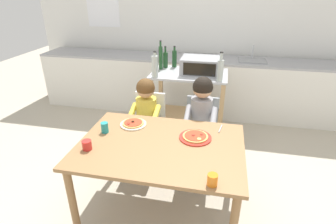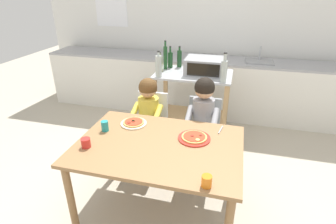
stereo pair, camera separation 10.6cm
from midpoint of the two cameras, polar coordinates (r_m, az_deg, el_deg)
ground_plane at (r=3.45m, az=1.67°, el=-7.92°), size 10.95×10.95×0.00m
back_wall_tiled at (r=4.51m, az=5.75°, el=18.47°), size 5.47×0.13×2.70m
kitchen_counter at (r=4.33m, az=4.66°, el=5.79°), size 4.93×0.60×1.08m
kitchen_island_cart at (r=3.45m, az=3.51°, el=3.44°), size 0.94×0.59×0.91m
toaster_oven at (r=3.32m, az=6.09°, el=9.84°), size 0.47×0.37×0.19m
bottle_clear_vinegar at (r=3.46m, az=-2.48°, el=11.61°), size 0.05×0.05×0.36m
bottle_dark_olive_oil at (r=3.55m, az=-1.44°, el=11.15°), size 0.07×0.07×0.28m
bottle_brown_beer at (r=3.15m, az=-3.80°, el=9.72°), size 0.07×0.07×0.31m
bottle_squat_spirits at (r=3.36m, az=-3.56°, el=10.14°), size 0.06×0.06×0.25m
bottle_slim_sauce at (r=3.05m, az=10.10°, el=8.87°), size 0.07×0.07×0.33m
bottle_tall_green_wine at (r=3.57m, az=0.52°, el=11.38°), size 0.06×0.06×0.27m
dining_table at (r=2.25m, az=-2.96°, el=-8.79°), size 1.35×0.95×0.72m
dining_chair_left at (r=3.04m, az=-5.17°, el=-2.45°), size 0.36×0.36×0.81m
dining_chair_right at (r=2.93m, az=5.96°, el=-3.66°), size 0.36×0.36×0.81m
child_in_yellow_shirt at (r=2.85m, az=-6.00°, el=-0.33°), size 0.32×0.42×1.01m
child_in_grey_shirt at (r=2.72m, az=5.90°, el=-0.78°), size 0.32×0.42×1.07m
pizza_plate_cream at (r=2.51m, az=-8.64°, el=-2.49°), size 0.24×0.24×0.03m
pizza_plate_red_rimmed at (r=2.28m, az=4.53°, el=-5.34°), size 0.27×0.27×0.03m
drinking_cup_red at (r=2.23m, az=-18.24°, el=-6.72°), size 0.08×0.08×0.08m
drinking_cup_orange at (r=1.79m, az=7.74°, el=-14.16°), size 0.07×0.07×0.08m
drinking_cup_teal at (r=2.42m, az=-14.59°, el=-3.24°), size 0.06×0.06×0.09m
serving_spoon at (r=2.44m, az=9.90°, el=-3.52°), size 0.04×0.14×0.01m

